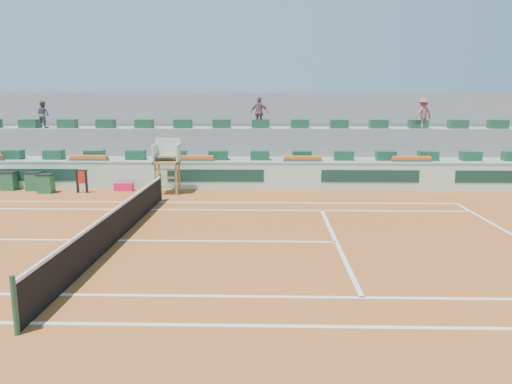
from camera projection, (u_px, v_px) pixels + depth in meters
ground at (118, 240)px, 14.64m from camera, size 90.00×90.00×0.00m
seating_tier_lower at (181, 169)px, 25.04m from camera, size 36.00×4.00×1.20m
seating_tier_upper at (186, 152)px, 26.48m from camera, size 36.00×2.40×2.60m
stadium_back_wall at (190, 133)px, 27.88m from camera, size 36.00×0.40×4.40m
player_bag at (124, 187)px, 22.51m from camera, size 0.83×0.37×0.37m
spectator_left at (43, 114)px, 25.68m from camera, size 0.83×0.75×1.38m
spectator_mid at (259, 113)px, 25.30m from camera, size 1.01×0.68×1.60m
spectator_right at (423, 113)px, 25.00m from camera, size 1.13×0.92×1.53m
court_lines at (118, 240)px, 14.64m from camera, size 23.89×11.09×0.01m
tennis_net at (117, 223)px, 14.54m from camera, size 0.10×11.97×1.10m
advertising_hoarding at (173, 175)px, 22.87m from camera, size 36.00×0.34×1.26m
umpire_chair at (167, 158)px, 21.72m from camera, size 1.10×0.90×2.40m
seat_row_lower at (177, 155)px, 24.00m from camera, size 32.90×0.60×0.44m
seat_row_upper at (183, 124)px, 25.61m from camera, size 32.90×0.60×0.44m
flower_planters at (142, 159)px, 23.27m from camera, size 26.80×0.36×0.28m
drink_cooler_a at (46, 183)px, 21.95m from camera, size 0.65×0.56×0.84m
drink_cooler_b at (34, 181)px, 22.55m from camera, size 0.66×0.57×0.84m
drink_cooler_c at (9, 181)px, 22.64m from camera, size 0.64×0.55×0.84m
towel_rack at (82, 179)px, 21.91m from camera, size 0.54×0.09×1.03m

